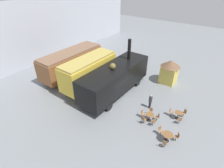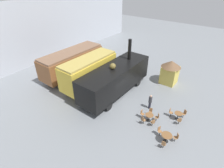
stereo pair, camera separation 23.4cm
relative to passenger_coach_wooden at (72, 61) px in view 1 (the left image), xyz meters
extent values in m
plane|color=gray|center=(-0.59, -8.10, -2.04)|extent=(80.00, 80.00, 0.00)
cube|color=#B2B7C1|center=(-0.59, 7.07, 2.46)|extent=(44.00, 0.15, 9.00)
cube|color=brown|center=(0.00, 0.00, -0.10)|extent=(8.72, 2.83, 2.50)
cube|color=brown|center=(0.00, 0.00, 1.27)|extent=(8.54, 2.60, 0.24)
cylinder|color=black|center=(2.62, -1.35, -1.51)|extent=(1.07, 0.12, 1.07)
cylinder|color=black|center=(2.62, 1.35, -1.51)|extent=(1.07, 0.12, 1.07)
cylinder|color=black|center=(-2.62, -1.35, -1.51)|extent=(1.07, 0.12, 1.07)
cylinder|color=black|center=(-2.62, 1.35, -1.51)|extent=(1.07, 0.12, 1.07)
cube|color=gold|center=(-0.99, -4.00, 0.23)|extent=(7.06, 2.43, 2.73)
cube|color=tan|center=(-0.99, -4.00, 1.71)|extent=(6.92, 2.24, 0.24)
cylinder|color=black|center=(1.13, -5.15, -1.35)|extent=(1.39, 0.12, 1.39)
cylinder|color=black|center=(1.13, -2.84, -1.35)|extent=(1.39, 0.12, 1.39)
cylinder|color=black|center=(-3.10, -5.15, -1.35)|extent=(1.39, 0.12, 1.39)
cylinder|color=black|center=(-3.10, -2.84, -1.35)|extent=(1.39, 0.12, 1.39)
cube|color=black|center=(0.08, -6.96, -0.11)|extent=(9.66, 2.89, 2.66)
cylinder|color=black|center=(2.73, -6.96, 2.40)|extent=(0.38, 0.38, 2.36)
sphere|color=brown|center=(-0.41, -6.96, 1.52)|extent=(0.64, 0.64, 0.64)
cylinder|color=black|center=(2.97, -8.34, -1.58)|extent=(0.93, 0.12, 0.93)
cylinder|color=black|center=(2.97, -5.58, -1.58)|extent=(0.93, 0.12, 0.93)
cylinder|color=black|center=(-2.82, -8.34, -1.58)|extent=(0.93, 0.12, 0.93)
cylinder|color=black|center=(-2.82, -5.58, -1.58)|extent=(0.93, 0.12, 0.93)
cylinder|color=black|center=(-3.07, -14.43, -2.03)|extent=(0.44, 0.44, 0.02)
cylinder|color=black|center=(-3.07, -14.43, -1.68)|extent=(0.08, 0.08, 0.68)
cylinder|color=brown|center=(-3.07, -14.43, -1.32)|extent=(0.87, 0.87, 0.03)
cylinder|color=black|center=(-1.77, -12.22, -2.03)|extent=(0.44, 0.44, 0.02)
cylinder|color=black|center=(-1.77, -12.22, -1.68)|extent=(0.08, 0.08, 0.68)
cylinder|color=brown|center=(-1.77, -12.22, -1.33)|extent=(0.75, 0.75, 0.03)
cylinder|color=black|center=(0.06, -14.26, -2.03)|extent=(0.44, 0.44, 0.02)
cylinder|color=black|center=(0.06, -14.26, -1.68)|extent=(0.08, 0.08, 0.69)
cylinder|color=brown|center=(0.06, -14.26, -1.32)|extent=(0.71, 0.71, 0.03)
cylinder|color=black|center=(-3.80, -14.52, -1.83)|extent=(0.06, 0.06, 0.42)
cylinder|color=olive|center=(-3.80, -14.52, -1.61)|extent=(0.36, 0.36, 0.03)
cube|color=olive|center=(-3.95, -14.54, -1.38)|extent=(0.07, 0.29, 0.42)
cylinder|color=black|center=(-2.63, -15.02, -1.83)|extent=(0.06, 0.06, 0.42)
cylinder|color=olive|center=(-2.63, -15.02, -1.61)|extent=(0.36, 0.36, 0.03)
cube|color=olive|center=(-2.54, -15.14, -1.38)|extent=(0.25, 0.21, 0.42)
cylinder|color=black|center=(-2.78, -13.76, -1.83)|extent=(0.06, 0.06, 0.42)
cylinder|color=olive|center=(-2.78, -13.76, -1.61)|extent=(0.36, 0.36, 0.03)
cube|color=olive|center=(-2.72, -13.62, -1.38)|extent=(0.28, 0.15, 0.42)
cylinder|color=black|center=(-2.17, -12.77, -1.83)|extent=(0.06, 0.06, 0.42)
cylinder|color=olive|center=(-2.17, -12.77, -1.61)|extent=(0.36, 0.36, 0.03)
cube|color=olive|center=(-2.26, -12.89, -1.38)|extent=(0.25, 0.20, 0.42)
cylinder|color=black|center=(-1.37, -12.78, -1.83)|extent=(0.06, 0.06, 0.42)
cylinder|color=olive|center=(-1.37, -12.78, -1.61)|extent=(0.36, 0.36, 0.03)
cube|color=olive|center=(-1.29, -12.90, -1.38)|extent=(0.26, 0.20, 0.42)
cylinder|color=black|center=(-1.12, -12.02, -1.83)|extent=(0.06, 0.06, 0.42)
cylinder|color=olive|center=(-1.12, -12.02, -1.61)|extent=(0.36, 0.36, 0.03)
cube|color=olive|center=(-0.97, -11.98, -1.38)|extent=(0.12, 0.29, 0.42)
cylinder|color=black|center=(-1.76, -11.55, -1.83)|extent=(0.06, 0.06, 0.42)
cylinder|color=olive|center=(-1.76, -11.55, -1.61)|extent=(0.36, 0.36, 0.03)
cube|color=olive|center=(-1.76, -11.39, -1.38)|extent=(0.29, 0.04, 0.42)
cylinder|color=black|center=(-2.41, -12.01, -1.83)|extent=(0.06, 0.06, 0.42)
cylinder|color=olive|center=(-2.41, -12.01, -1.61)|extent=(0.36, 0.36, 0.03)
cube|color=olive|center=(-2.55, -11.96, -1.38)|extent=(0.13, 0.29, 0.42)
cylinder|color=black|center=(0.62, -14.60, -1.83)|extent=(0.06, 0.06, 0.42)
cylinder|color=olive|center=(0.62, -14.60, -1.61)|extent=(0.36, 0.36, 0.03)
cube|color=olive|center=(0.75, -14.68, -1.38)|extent=(0.18, 0.27, 0.42)
cylinder|color=black|center=(0.08, -13.61, -1.83)|extent=(0.06, 0.06, 0.42)
cylinder|color=olive|center=(0.08, -13.61, -1.61)|extent=(0.36, 0.36, 0.03)
cube|color=olive|center=(0.08, -13.45, -1.38)|extent=(0.29, 0.05, 0.42)
cylinder|color=black|center=(-0.52, -14.58, -1.83)|extent=(0.06, 0.06, 0.42)
cylinder|color=olive|center=(-0.52, -14.58, -1.61)|extent=(0.36, 0.36, 0.03)
cube|color=olive|center=(-0.65, -14.65, -1.38)|extent=(0.17, 0.27, 0.42)
cylinder|color=#262633|center=(-0.07, -11.42, -1.67)|extent=(0.24, 0.24, 0.74)
cylinder|color=#333338|center=(-0.07, -11.42, -0.97)|extent=(0.34, 0.34, 0.66)
sphere|color=tan|center=(-0.07, -11.42, -0.53)|extent=(0.21, 0.21, 0.21)
cube|color=#DBC151|center=(5.90, -10.96, -0.94)|extent=(1.80, 1.80, 2.20)
cone|color=brown|center=(5.90, -10.96, 0.56)|extent=(2.34, 2.34, 0.80)
camera|label=1|loc=(-13.55, -16.64, 9.55)|focal=28.00mm
camera|label=2|loc=(-13.41, -16.82, 9.55)|focal=28.00mm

